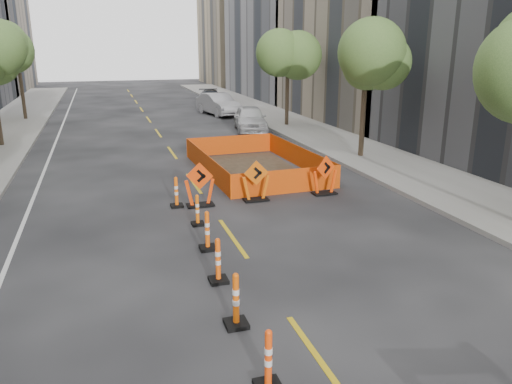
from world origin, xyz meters
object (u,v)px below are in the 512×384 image
object	(u,v)px
channelizer_5	(197,210)
chevron_sign_left	(200,184)
parked_car_mid	(218,104)
channelizer_6	(176,192)
chevron_sign_right	(325,175)
chevron_sign_center	(256,181)
parked_car_near	(250,118)
channelizer_2	(236,300)
parked_car_far	(211,98)
channelizer_1	(268,360)
channelizer_4	(207,230)
channelizer_3	(218,260)

from	to	relation	value
channelizer_5	chevron_sign_left	bearing A→B (deg)	76.50
chevron_sign_left	parked_car_mid	world-z (taller)	parked_car_mid
channelizer_6	chevron_sign_right	size ratio (longest dim) A/B	0.72
chevron_sign_left	chevron_sign_center	size ratio (longest dim) A/B	1.05
chevron_sign_left	chevron_sign_center	bearing A→B (deg)	22.70
parked_car_near	parked_car_mid	size ratio (longest dim) A/B	0.92
channelizer_2	chevron_sign_center	size ratio (longest dim) A/B	0.78
chevron_sign_left	parked_car_far	bearing A→B (deg)	99.32
channelizer_6	parked_car_mid	xyz separation A→B (m)	(6.48, 21.68, 0.30)
parked_car_mid	parked_car_far	size ratio (longest dim) A/B	1.04
channelizer_5	channelizer_6	xyz separation A→B (m)	(-0.34, 1.93, 0.04)
channelizer_5	parked_car_far	xyz separation A→B (m)	(6.72, 29.07, 0.21)
parked_car_far	chevron_sign_center	bearing A→B (deg)	-92.29
channelizer_1	channelizer_4	size ratio (longest dim) A/B	0.99
parked_car_far	chevron_sign_right	bearing A→B (deg)	-86.89
channelizer_1	parked_car_near	xyz separation A→B (m)	(6.72, 23.53, 0.25)
parked_car_near	parked_car_mid	xyz separation A→B (m)	(-0.23, 7.77, 0.04)
channelizer_3	parked_car_near	xyz separation A→B (m)	(6.63, 19.68, 0.24)
channelizer_2	channelizer_6	xyz separation A→B (m)	(0.01, 7.70, -0.04)
channelizer_5	chevron_sign_left	size ratio (longest dim) A/B	0.63
channelizer_3	chevron_sign_center	world-z (taller)	chevron_sign_center
channelizer_2	chevron_sign_left	size ratio (longest dim) A/B	0.74
channelizer_3	parked_car_far	xyz separation A→B (m)	(6.98, 32.92, 0.16)
channelizer_1	chevron_sign_center	world-z (taller)	chevron_sign_center
channelizer_2	channelizer_5	distance (m)	5.79
chevron_sign_center	parked_car_near	size ratio (longest dim) A/B	0.32
channelizer_4	chevron_sign_left	world-z (taller)	chevron_sign_left
channelizer_1	parked_car_near	world-z (taller)	parked_car_near
channelizer_5	parked_car_near	xyz separation A→B (m)	(6.37, 15.83, 0.30)
chevron_sign_right	chevron_sign_center	bearing A→B (deg)	160.02
channelizer_5	parked_car_mid	world-z (taller)	parked_car_mid
channelizer_1	channelizer_4	distance (m)	5.78
chevron_sign_left	chevron_sign_center	distance (m)	1.97
chevron_sign_center	parked_car_far	xyz separation A→B (m)	(4.33, 27.28, -0.03)
chevron_sign_right	parked_car_far	size ratio (longest dim) A/B	0.30
channelizer_3	chevron_sign_left	size ratio (longest dim) A/B	0.71
channelizer_3	chevron_sign_center	xyz separation A→B (m)	(2.65, 5.65, 0.18)
channelizer_6	chevron_sign_left	bearing A→B (deg)	-10.63
chevron_sign_center	parked_car_far	world-z (taller)	chevron_sign_center
chevron_sign_center	chevron_sign_right	bearing A→B (deg)	1.85
channelizer_3	parked_car_mid	xyz separation A→B (m)	(6.40, 27.45, 0.28)
chevron_sign_left	chevron_sign_right	distance (m)	4.57
channelizer_1	channelizer_6	distance (m)	9.63
channelizer_2	channelizer_3	distance (m)	1.93
chevron_sign_left	parked_car_mid	distance (m)	22.56
parked_car_near	channelizer_5	bearing A→B (deg)	-101.51
parked_car_near	channelizer_2	bearing A→B (deg)	-96.88
channelizer_6	parked_car_near	size ratio (longest dim) A/B	0.23
channelizer_4	channelizer_3	bearing A→B (deg)	-94.68
channelizer_2	chevron_sign_center	distance (m)	8.06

